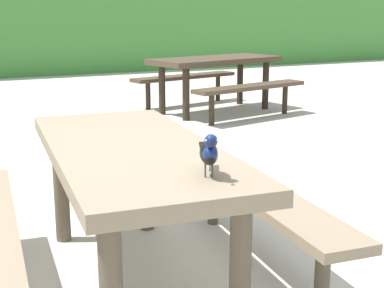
# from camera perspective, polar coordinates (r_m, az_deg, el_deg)

# --- Properties ---
(ground_plane) EXTENTS (60.00, 60.00, 0.00)m
(ground_plane) POSITION_cam_1_polar(r_m,az_deg,el_deg) (3.05, -6.46, -13.63)
(ground_plane) COLOR beige
(picnic_table_foreground) EXTENTS (1.84, 1.86, 0.74)m
(picnic_table_foreground) POSITION_cam_1_polar(r_m,az_deg,el_deg) (2.82, -6.03, -3.67)
(picnic_table_foreground) COLOR #84725B
(picnic_table_foreground) RESTS_ON ground
(bird_grackle) EXTENTS (0.13, 0.28, 0.18)m
(bird_grackle) POSITION_cam_1_polar(r_m,az_deg,el_deg) (2.19, 1.73, -0.81)
(bird_grackle) COLOR black
(bird_grackle) RESTS_ON picnic_table_foreground
(picnic_table_mid_left) EXTENTS (2.02, 2.00, 0.74)m
(picnic_table_mid_left) POSITION_cam_1_polar(r_m,az_deg,el_deg) (7.77, 2.37, 7.33)
(picnic_table_mid_left) COLOR #473828
(picnic_table_mid_left) RESTS_ON ground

